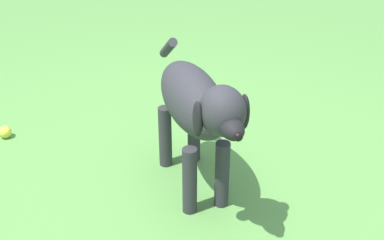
{
  "coord_description": "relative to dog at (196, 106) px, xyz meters",
  "views": [
    {
      "loc": [
        1.39,
        -1.0,
        1.4
      ],
      "look_at": [
        -0.09,
        0.24,
        0.33
      ],
      "focal_mm": 48.15,
      "sensor_mm": 36.0,
      "label": 1
    }
  ],
  "objects": [
    {
      "name": "tennis_ball_1",
      "position": [
        -0.99,
        -0.47,
        -0.39
      ],
      "size": [
        0.07,
        0.07,
        0.07
      ],
      "primitive_type": "sphere",
      "color": "#D4D440",
      "rests_on": "ground"
    },
    {
      "name": "dog",
      "position": [
        0.0,
        0.0,
        0.0
      ],
      "size": [
        0.9,
        0.45,
        0.64
      ],
      "rotation": [
        0.0,
        0.0,
        5.91
      ],
      "color": "#2D2D33",
      "rests_on": "ground"
    },
    {
      "name": "ground",
      "position": [
        0.04,
        -0.22,
        -0.42
      ],
      "size": [
        14.0,
        14.0,
        0.0
      ],
      "primitive_type": "plane",
      "color": "#548C42"
    }
  ]
}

